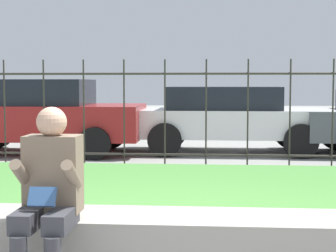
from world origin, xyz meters
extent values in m
cube|color=gray|center=(0.07, 0.00, 0.22)|extent=(2.86, 0.60, 0.43)
cube|color=#38383D|center=(-0.83, -0.43, 0.49)|extent=(0.15, 0.42, 0.13)
cube|color=#38383D|center=(-0.61, -0.43, 0.49)|extent=(0.15, 0.42, 0.13)
cube|color=#7A6651|center=(-0.72, -0.22, 0.76)|extent=(0.38, 0.24, 0.54)
sphere|color=tan|center=(-0.72, -0.24, 1.13)|extent=(0.21, 0.21, 0.21)
cylinder|color=#7A6651|center=(-0.89, -0.38, 0.78)|extent=(0.08, 0.29, 0.24)
cylinder|color=#7A6651|center=(-0.54, -0.38, 0.78)|extent=(0.08, 0.29, 0.24)
cube|color=#335689|center=(-0.72, -0.48, 0.65)|extent=(0.18, 0.09, 0.13)
cube|color=#4C893D|center=(0.00, 2.18, 0.14)|extent=(9.19, 2.96, 0.27)
cylinder|color=#332D28|center=(0.00, 4.10, 0.35)|extent=(7.19, 0.03, 0.03)
cylinder|color=#332D28|center=(0.00, 4.10, 1.53)|extent=(7.19, 0.03, 0.03)
cylinder|color=#332D28|center=(-2.70, 4.10, 0.87)|extent=(0.02, 0.02, 1.73)
cylinder|color=#332D28|center=(-2.10, 4.10, 0.87)|extent=(0.02, 0.02, 1.73)
cylinder|color=#332D28|center=(-1.50, 4.10, 0.87)|extent=(0.02, 0.02, 1.73)
cylinder|color=#332D28|center=(-0.90, 4.10, 0.87)|extent=(0.02, 0.02, 1.73)
cylinder|color=#332D28|center=(-0.30, 4.10, 0.87)|extent=(0.02, 0.02, 1.73)
cylinder|color=#332D28|center=(0.30, 4.10, 0.87)|extent=(0.02, 0.02, 1.73)
cylinder|color=#332D28|center=(0.90, 4.10, 0.87)|extent=(0.02, 0.02, 1.73)
cylinder|color=#332D28|center=(1.50, 4.10, 0.87)|extent=(0.02, 0.02, 1.73)
cylinder|color=#332D28|center=(2.10, 4.10, 0.87)|extent=(0.02, 0.02, 1.73)
cube|color=silver|center=(0.77, 7.23, 0.59)|extent=(4.08, 1.71, 0.55)
cube|color=black|center=(0.60, 7.24, 1.09)|extent=(2.25, 1.49, 0.45)
cylinder|color=black|center=(2.02, 6.40, 0.32)|extent=(0.65, 0.21, 0.64)
cylinder|color=black|center=(2.03, 8.05, 0.32)|extent=(0.65, 0.21, 0.64)
cylinder|color=black|center=(-0.50, 6.42, 0.32)|extent=(0.65, 0.21, 0.64)
cylinder|color=black|center=(-0.49, 8.07, 0.32)|extent=(0.65, 0.21, 0.64)
cylinder|color=black|center=(2.95, 7.93, 0.29)|extent=(0.58, 0.20, 0.58)
cube|color=maroon|center=(-2.96, 6.78, 0.63)|extent=(3.97, 1.81, 0.66)
cube|color=black|center=(-3.12, 6.78, 1.21)|extent=(2.19, 1.58, 0.50)
cylinder|color=black|center=(-1.73, 5.92, 0.30)|extent=(0.60, 0.21, 0.60)
cylinder|color=black|center=(-1.74, 7.66, 0.30)|extent=(0.60, 0.21, 0.60)
camera|label=1|loc=(0.39, -4.02, 1.40)|focal=60.00mm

